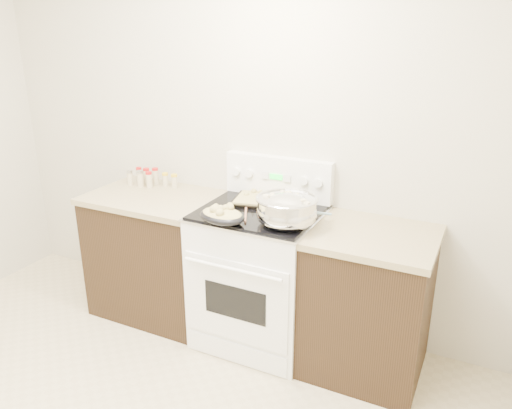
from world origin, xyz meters
The scene contains 10 objects.
room_shell centered at (0.00, 0.00, 1.70)m, with size 4.10×3.60×2.75m.
counter_left centered at (-0.48, 1.43, 0.46)m, with size 0.93×0.67×0.92m.
counter_right centered at (1.08, 1.43, 0.46)m, with size 0.73×0.67×0.92m.
kitchen_range centered at (0.35, 1.42, 0.49)m, with size 0.78×0.73×1.22m.
mixing_bowl centered at (0.59, 1.29, 1.03)m, with size 0.44×0.44×0.22m.
roasting_pan centered at (0.24, 1.14, 0.99)m, with size 0.34×0.27×0.11m.
baking_sheet centered at (0.33, 1.57, 0.96)m, with size 0.49×0.39×0.06m.
wooden_spoon centered at (0.28, 1.25, 0.95)m, with size 0.13×0.25×0.04m.
blue_ladle centered at (0.64, 1.35, 0.97)m, with size 0.21×0.20×0.09m.
spice_jars centered at (-0.64, 1.59, 0.98)m, with size 0.38×0.14×0.13m.
Camera 1 is at (1.64, -1.25, 2.06)m, focal length 35.00 mm.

